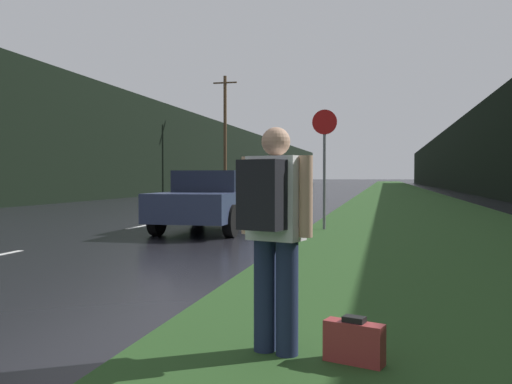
{
  "coord_description": "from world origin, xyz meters",
  "views": [
    {
      "loc": [
        6.17,
        0.34,
        1.29
      ],
      "look_at": [
        2.42,
        16.14,
        0.83
      ],
      "focal_mm": 38.0,
      "sensor_mm": 36.0,
      "label": 1
    }
  ],
  "objects_px": {
    "stop_sign": "(324,159)",
    "car_passing_near": "(213,200)",
    "suitcase": "(354,343)",
    "hitchhiker_with_backpack": "(273,225)"
  },
  "relations": [
    {
      "from": "stop_sign",
      "to": "hitchhiker_with_backpack",
      "type": "bearing_deg",
      "value": -86.04
    },
    {
      "from": "stop_sign",
      "to": "hitchhiker_with_backpack",
      "type": "relative_size",
      "value": 1.77
    },
    {
      "from": "stop_sign",
      "to": "car_passing_near",
      "type": "height_order",
      "value": "stop_sign"
    },
    {
      "from": "suitcase",
      "to": "car_passing_near",
      "type": "bearing_deg",
      "value": 131.66
    },
    {
      "from": "stop_sign",
      "to": "suitcase",
      "type": "height_order",
      "value": "stop_sign"
    },
    {
      "from": "suitcase",
      "to": "car_passing_near",
      "type": "distance_m",
      "value": 9.51
    },
    {
      "from": "stop_sign",
      "to": "car_passing_near",
      "type": "xyz_separation_m",
      "value": [
        -2.6,
        -0.73,
        -0.99
      ]
    },
    {
      "from": "hitchhiker_with_backpack",
      "to": "suitcase",
      "type": "distance_m",
      "value": 0.98
    },
    {
      "from": "hitchhiker_with_backpack",
      "to": "car_passing_near",
      "type": "relative_size",
      "value": 0.38
    },
    {
      "from": "hitchhiker_with_backpack",
      "to": "stop_sign",
      "type": "bearing_deg",
      "value": 111.9
    }
  ]
}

